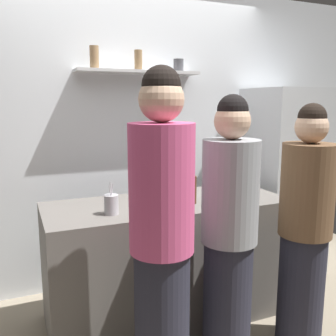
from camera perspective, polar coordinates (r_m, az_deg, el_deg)
The scene contains 11 objects.
back_wall_assembly at distance 3.34m, azimuth -5.79°, elevation 4.75°, with size 4.80×0.32×2.60m.
refrigerator at distance 3.73m, azimuth 17.14°, elevation -1.91°, with size 0.64×0.66×1.73m.
counter at distance 2.89m, azimuth -0.00°, elevation -13.72°, with size 1.77×0.70×0.89m, color #66605B.
baking_pan at distance 2.88m, azimuth 0.09°, elevation -3.87°, with size 0.34×0.24×0.05m, color gray.
utensil_holder at distance 2.45m, azimuth -8.67°, elevation -5.51°, with size 0.09×0.09×0.22m.
wine_bottle_dark_glass at distance 2.51m, azimuth -0.46°, elevation -3.71°, with size 0.07×0.07×0.32m.
wine_bottle_amber_glass at distance 2.68m, azimuth 3.69°, elevation -3.08°, with size 0.07×0.07×0.30m.
water_bottle_plastic at distance 2.62m, azimuth 8.72°, elevation -3.49°, with size 0.08×0.08×0.25m.
person_pink_top at distance 1.99m, azimuth -0.95°, elevation -11.03°, with size 0.34×0.34×1.79m.
person_grey_hoodie at distance 2.32m, azimuth 9.30°, elevation -10.08°, with size 0.34×0.34×1.66m.
person_brown_jacket at distance 2.62m, azimuth 20.15°, elevation -8.84°, with size 0.34×0.34×1.60m.
Camera 1 is at (-0.97, -1.94, 1.61)m, focal length 39.90 mm.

